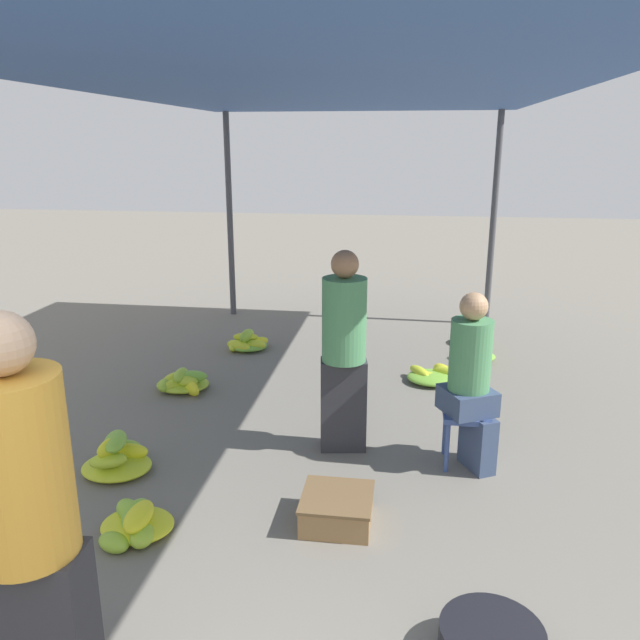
{
  "coord_description": "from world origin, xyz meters",
  "views": [
    {
      "loc": [
        0.69,
        -1.01,
        2.33
      ],
      "look_at": [
        0.0,
        3.77,
        0.95
      ],
      "focal_mm": 35.0,
      "sensor_mm": 36.0,
      "label": 1
    }
  ],
  "objects_px": {
    "banana_pile_right_3": "(471,338)",
    "stool": "(466,422)",
    "crate_near": "(337,509)",
    "vendor_seated": "(471,378)",
    "banana_pile_left_0": "(135,523)",
    "banana_pile_left_2": "(182,382)",
    "vendor_foreground": "(27,529)",
    "banana_pile_right_1": "(434,376)",
    "banana_pile_left_3": "(247,343)",
    "banana_pile_left_1": "(117,458)",
    "banana_pile_right_2": "(474,352)",
    "shopper_walking_mid": "(344,349)"
  },
  "relations": [
    {
      "from": "banana_pile_left_2",
      "to": "shopper_walking_mid",
      "type": "bearing_deg",
      "value": -29.61
    },
    {
      "from": "vendor_foreground",
      "to": "banana_pile_left_3",
      "type": "distance_m",
      "value": 4.93
    },
    {
      "from": "banana_pile_left_3",
      "to": "shopper_walking_mid",
      "type": "bearing_deg",
      "value": -58.58
    },
    {
      "from": "stool",
      "to": "banana_pile_right_3",
      "type": "xyz_separation_m",
      "value": [
        0.31,
        2.96,
        -0.27
      ]
    },
    {
      "from": "banana_pile_left_1",
      "to": "banana_pile_right_3",
      "type": "distance_m",
      "value": 4.46
    },
    {
      "from": "vendor_seated",
      "to": "shopper_walking_mid",
      "type": "relative_size",
      "value": 0.84
    },
    {
      "from": "stool",
      "to": "banana_pile_left_1",
      "type": "bearing_deg",
      "value": -169.06
    },
    {
      "from": "vendor_seated",
      "to": "banana_pile_left_1",
      "type": "relative_size",
      "value": 2.61
    },
    {
      "from": "banana_pile_left_3",
      "to": "banana_pile_right_2",
      "type": "relative_size",
      "value": 0.95
    },
    {
      "from": "vendor_foreground",
      "to": "banana_pile_left_0",
      "type": "height_order",
      "value": "vendor_foreground"
    },
    {
      "from": "banana_pile_left_3",
      "to": "banana_pile_left_0",
      "type": "bearing_deg",
      "value": -86.22
    },
    {
      "from": "banana_pile_right_2",
      "to": "banana_pile_left_3",
      "type": "bearing_deg",
      "value": -179.87
    },
    {
      "from": "stool",
      "to": "banana_pile_left_2",
      "type": "height_order",
      "value": "stool"
    },
    {
      "from": "banana_pile_left_0",
      "to": "banana_pile_left_2",
      "type": "xyz_separation_m",
      "value": [
        -0.54,
        2.27,
        0.0
      ]
    },
    {
      "from": "vendor_seated",
      "to": "banana_pile_right_3",
      "type": "relative_size",
      "value": 2.69
    },
    {
      "from": "vendor_foreground",
      "to": "banana_pile_left_1",
      "type": "bearing_deg",
      "value": 108.63
    },
    {
      "from": "banana_pile_left_0",
      "to": "banana_pile_left_3",
      "type": "xyz_separation_m",
      "value": [
        -0.24,
        3.57,
        -0.0
      ]
    },
    {
      "from": "vendor_foreground",
      "to": "banana_pile_right_1",
      "type": "bearing_deg",
      "value": 67.94
    },
    {
      "from": "vendor_foreground",
      "to": "banana_pile_left_1",
      "type": "distance_m",
      "value": 2.24
    },
    {
      "from": "banana_pile_left_0",
      "to": "crate_near",
      "type": "xyz_separation_m",
      "value": [
        1.21,
        0.3,
        0.02
      ]
    },
    {
      "from": "banana_pile_right_2",
      "to": "banana_pile_right_3",
      "type": "xyz_separation_m",
      "value": [
        0.03,
        0.58,
        -0.02
      ]
    },
    {
      "from": "banana_pile_left_2",
      "to": "banana_pile_right_2",
      "type": "bearing_deg",
      "value": 24.27
    },
    {
      "from": "stool",
      "to": "banana_pile_right_1",
      "type": "xyz_separation_m",
      "value": [
        -0.17,
        1.68,
        -0.28
      ]
    },
    {
      "from": "stool",
      "to": "shopper_walking_mid",
      "type": "relative_size",
      "value": 0.27
    },
    {
      "from": "banana_pile_left_0",
      "to": "crate_near",
      "type": "relative_size",
      "value": 1.11
    },
    {
      "from": "vendor_seated",
      "to": "banana_pile_left_0",
      "type": "distance_m",
      "value": 2.47
    },
    {
      "from": "stool",
      "to": "shopper_walking_mid",
      "type": "bearing_deg",
      "value": 172.34
    },
    {
      "from": "vendor_foreground",
      "to": "stool",
      "type": "bearing_deg",
      "value": 53.09
    },
    {
      "from": "stool",
      "to": "vendor_seated",
      "type": "height_order",
      "value": "vendor_seated"
    },
    {
      "from": "stool",
      "to": "banana_pile_right_1",
      "type": "height_order",
      "value": "stool"
    },
    {
      "from": "banana_pile_left_0",
      "to": "vendor_foreground",
      "type": "bearing_deg",
      "value": -80.45
    },
    {
      "from": "banana_pile_left_2",
      "to": "shopper_walking_mid",
      "type": "xyz_separation_m",
      "value": [
        1.68,
        -0.95,
        0.74
      ]
    },
    {
      "from": "banana_pile_right_2",
      "to": "shopper_walking_mid",
      "type": "relative_size",
      "value": 0.33
    },
    {
      "from": "vendor_foreground",
      "to": "banana_pile_left_0",
      "type": "distance_m",
      "value": 1.54
    },
    {
      "from": "crate_near",
      "to": "banana_pile_left_1",
      "type": "bearing_deg",
      "value": 166.4
    },
    {
      "from": "stool",
      "to": "crate_near",
      "type": "distance_m",
      "value": 1.25
    },
    {
      "from": "banana_pile_right_3",
      "to": "banana_pile_left_3",
      "type": "bearing_deg",
      "value": -167.39
    },
    {
      "from": "banana_pile_left_1",
      "to": "banana_pile_left_3",
      "type": "xyz_separation_m",
      "value": [
        0.22,
        2.86,
        -0.03
      ]
    },
    {
      "from": "vendor_foreground",
      "to": "stool",
      "type": "height_order",
      "value": "vendor_foreground"
    },
    {
      "from": "banana_pile_left_1",
      "to": "banana_pile_right_3",
      "type": "relative_size",
      "value": 1.03
    },
    {
      "from": "banana_pile_right_3",
      "to": "crate_near",
      "type": "xyz_separation_m",
      "value": [
        -1.16,
        -3.85,
        0.03
      ]
    },
    {
      "from": "banana_pile_left_3",
      "to": "crate_near",
      "type": "distance_m",
      "value": 3.57
    },
    {
      "from": "vendor_foreground",
      "to": "shopper_walking_mid",
      "type": "xyz_separation_m",
      "value": [
        0.93,
        2.59,
        -0.1
      ]
    },
    {
      "from": "banana_pile_right_3",
      "to": "stool",
      "type": "bearing_deg",
      "value": -96.02
    },
    {
      "from": "crate_near",
      "to": "banana_pile_left_2",
      "type": "bearing_deg",
      "value": 131.68
    },
    {
      "from": "banana_pile_right_1",
      "to": "banana_pile_right_3",
      "type": "relative_size",
      "value": 1.19
    },
    {
      "from": "banana_pile_left_2",
      "to": "banana_pile_right_3",
      "type": "height_order",
      "value": "banana_pile_left_2"
    },
    {
      "from": "vendor_seated",
      "to": "banana_pile_left_2",
      "type": "relative_size",
      "value": 2.51
    },
    {
      "from": "vendor_foreground",
      "to": "banana_pile_left_0",
      "type": "bearing_deg",
      "value": 99.55
    },
    {
      "from": "stool",
      "to": "crate_near",
      "type": "height_order",
      "value": "stool"
    }
  ]
}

